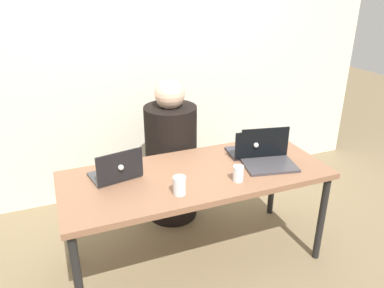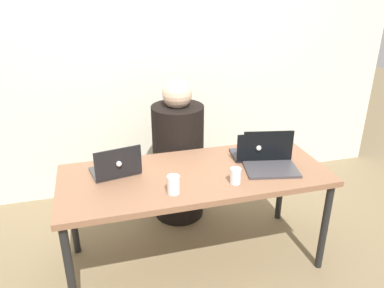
% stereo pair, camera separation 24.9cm
% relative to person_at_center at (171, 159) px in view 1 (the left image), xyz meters
% --- Properties ---
extents(ground_plane, '(12.00, 12.00, 0.00)m').
position_rel_person_at_center_xyz_m(ground_plane, '(-0.03, -0.62, -0.54)').
color(ground_plane, '#776548').
extents(back_wall, '(4.64, 0.10, 2.63)m').
position_rel_person_at_center_xyz_m(back_wall, '(-0.03, 0.60, 0.78)').
color(back_wall, silver).
rests_on(back_wall, ground).
extents(desk, '(1.79, 0.73, 0.72)m').
position_rel_person_at_center_xyz_m(desk, '(-0.03, -0.62, 0.12)').
color(desk, brown).
rests_on(desk, ground).
extents(person_at_center, '(0.43, 0.43, 1.21)m').
position_rel_person_at_center_xyz_m(person_at_center, '(0.00, 0.00, 0.00)').
color(person_at_center, black).
rests_on(person_at_center, ground).
extents(laptop_back_left, '(0.34, 0.28, 0.22)m').
position_rel_person_at_center_xyz_m(laptop_back_left, '(-0.54, -0.50, 0.23)').
color(laptop_back_left, '#38393B').
rests_on(laptop_back_left, desk).
extents(laptop_front_right, '(0.39, 0.31, 0.24)m').
position_rel_person_at_center_xyz_m(laptop_front_right, '(0.49, -0.68, 0.24)').
color(laptop_front_right, '#3D3A3E').
rests_on(laptop_front_right, desk).
extents(laptop_back_right, '(0.33, 0.27, 0.22)m').
position_rel_person_at_center_xyz_m(laptop_back_right, '(0.45, -0.51, 0.23)').
color(laptop_back_right, '#35333F').
rests_on(laptop_back_right, desk).
extents(water_glass_left, '(0.08, 0.08, 0.12)m').
position_rel_person_at_center_xyz_m(water_glass_left, '(-0.22, -0.83, 0.23)').
color(water_glass_left, white).
rests_on(water_glass_left, desk).
extents(water_glass_right, '(0.07, 0.07, 0.10)m').
position_rel_person_at_center_xyz_m(water_glass_right, '(0.18, -0.82, 0.23)').
color(water_glass_right, white).
rests_on(water_glass_right, desk).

